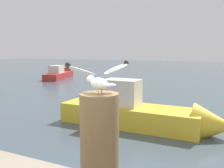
# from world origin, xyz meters

# --- Properties ---
(mooring_post) EXTENTS (0.34, 0.34, 0.92)m
(mooring_post) POSITION_xyz_m (0.81, -0.30, 1.87)
(mooring_post) COLOR brown
(mooring_post) RESTS_ON harbor_quay
(seagull) EXTENTS (0.39, 0.60, 0.27)m
(seagull) POSITION_xyz_m (0.80, -0.30, 2.46)
(seagull) COLOR tan
(seagull) RESTS_ON mooring_post
(boat_yellow) EXTENTS (6.02, 1.45, 1.90)m
(boat_yellow) POSITION_xyz_m (-0.74, 5.97, 0.47)
(boat_yellow) COLOR yellow
(boat_yellow) RESTS_ON ground_plane
(boat_red) EXTENTS (2.79, 5.70, 1.55)m
(boat_red) POSITION_xyz_m (-13.23, 17.51, 0.40)
(boat_red) COLOR #B72D28
(boat_red) RESTS_ON ground_plane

